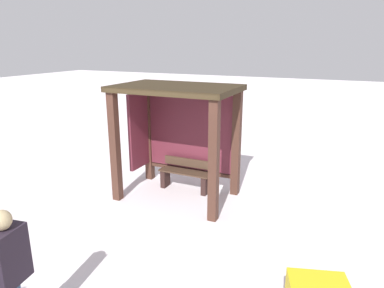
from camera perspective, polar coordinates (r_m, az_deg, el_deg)
The scene contains 4 objects.
ground_plane at distance 8.08m, azimuth -2.40°, elevation -8.52°, with size 60.00×60.00×0.00m, color white.
bus_shelter at distance 7.74m, azimuth -2.56°, elevation 4.28°, with size 2.59×1.68×2.53m.
bench_left_inside at distance 8.29m, azimuth -1.10°, elevation -5.21°, with size 1.26×0.34×0.75m.
person_walking at distance 4.52m, azimuth -27.79°, elevation -17.63°, with size 0.34×0.62×1.70m.
Camera 1 is at (3.39, -6.52, 3.37)m, focal length 32.52 mm.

